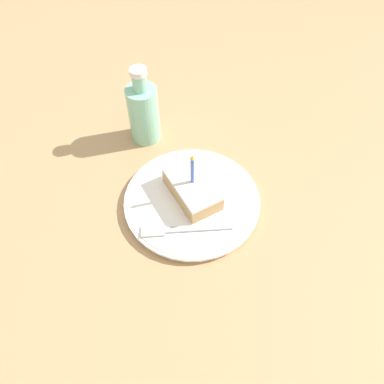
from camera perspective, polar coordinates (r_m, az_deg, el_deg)
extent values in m
cube|color=tan|center=(0.77, 0.13, -3.65)|extent=(2.40, 2.40, 0.04)
cylinder|color=white|center=(0.76, 0.00, -1.37)|extent=(0.26, 0.26, 0.02)
cylinder|color=white|center=(0.76, 0.00, -1.22)|extent=(0.28, 0.28, 0.01)
cube|color=tan|center=(0.75, 0.05, 0.37)|extent=(0.07, 0.12, 0.04)
cube|color=silver|center=(0.73, 0.06, 1.41)|extent=(0.07, 0.13, 0.01)
cylinder|color=#4C72E0|center=(0.70, 0.06, 3.28)|extent=(0.01, 0.01, 0.07)
cone|color=yellow|center=(0.67, 0.06, 5.38)|extent=(0.01, 0.01, 0.01)
cube|color=#B2B2B7|center=(0.71, 1.07, -5.55)|extent=(0.12, 0.07, 0.00)
cube|color=#B2B2B7|center=(0.71, -5.95, -5.93)|extent=(0.05, 0.04, 0.00)
cylinder|color=#8CD1B2|center=(0.86, -7.36, 11.65)|extent=(0.07, 0.07, 0.13)
cylinder|color=#8CD1B2|center=(0.80, -8.01, 16.25)|extent=(0.03, 0.03, 0.04)
cylinder|color=white|center=(0.79, -8.22, 17.69)|extent=(0.04, 0.04, 0.01)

